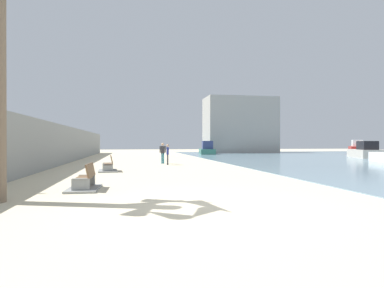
# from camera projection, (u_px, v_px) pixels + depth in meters

# --- Properties ---
(ground_plane) EXTENTS (120.00, 120.00, 0.00)m
(ground_plane) POSITION_uv_depth(u_px,v_px,m) (154.00, 164.00, 26.85)
(ground_plane) COLOR beige
(seawall) EXTENTS (0.80, 64.00, 3.16)m
(seawall) POSITION_uv_depth(u_px,v_px,m) (55.00, 145.00, 25.51)
(seawall) COLOR gray
(seawall) RESTS_ON ground
(bench_near) EXTENTS (1.15, 2.13, 0.98)m
(bench_near) POSITION_uv_depth(u_px,v_px,m) (85.00, 183.00, 12.40)
(bench_near) COLOR gray
(bench_near) RESTS_ON ground
(bench_far) EXTENTS (1.25, 2.17, 0.98)m
(bench_far) POSITION_uv_depth(u_px,v_px,m) (108.00, 168.00, 20.32)
(bench_far) COLOR gray
(bench_far) RESTS_ON ground
(person_walking) EXTENTS (0.22, 0.53, 1.64)m
(person_walking) POSITION_uv_depth(u_px,v_px,m) (168.00, 153.00, 26.30)
(person_walking) COLOR #333338
(person_walking) RESTS_ON ground
(person_standing) EXTENTS (0.53, 0.23, 1.73)m
(person_standing) POSITION_uv_depth(u_px,v_px,m) (163.00, 151.00, 27.82)
(person_standing) COLOR teal
(person_standing) RESTS_ON ground
(boat_mid_bay) EXTENTS (3.11, 7.02, 1.98)m
(boat_mid_bay) POSITION_uv_depth(u_px,v_px,m) (207.00, 149.00, 50.71)
(boat_mid_bay) COLOR #337060
(boat_mid_bay) RESTS_ON water_bay
(boat_far_right) EXTENTS (4.78, 6.18, 2.13)m
(boat_far_right) POSITION_uv_depth(u_px,v_px,m) (357.00, 149.00, 48.20)
(boat_far_right) COLOR red
(boat_far_right) RESTS_ON water_bay
(boat_far_left) EXTENTS (4.20, 6.57, 1.90)m
(boat_far_left) POSITION_uv_depth(u_px,v_px,m) (365.00, 152.00, 38.03)
(boat_far_left) COLOR beige
(boat_far_left) RESTS_ON water_bay
(harbor_building) EXTENTS (12.00, 6.00, 9.49)m
(harbor_building) POSITION_uv_depth(u_px,v_px,m) (240.00, 125.00, 57.35)
(harbor_building) COLOR #9E9E99
(harbor_building) RESTS_ON ground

